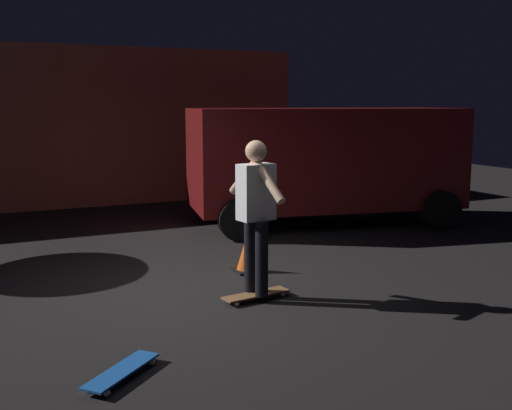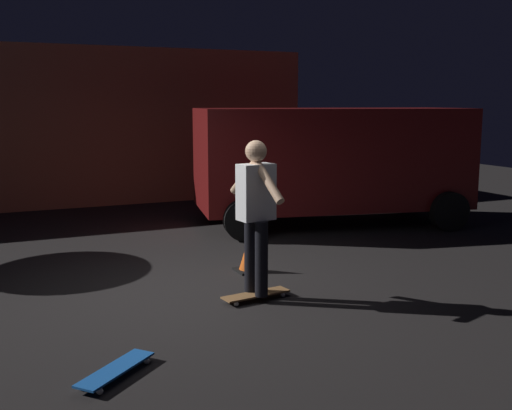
% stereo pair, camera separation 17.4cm
% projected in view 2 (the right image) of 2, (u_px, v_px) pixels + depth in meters
% --- Properties ---
extents(ground_plane, '(28.00, 28.00, 0.00)m').
position_uv_depth(ground_plane, '(186.00, 292.00, 7.11)').
color(ground_plane, black).
extents(low_building, '(11.56, 3.89, 3.26)m').
position_uv_depth(low_building, '(28.00, 125.00, 13.92)').
color(low_building, '#B76B4C').
rests_on(low_building, ground_plane).
extents(parked_van, '(4.89, 3.02, 2.03)m').
position_uv_depth(parked_van, '(332.00, 159.00, 10.88)').
color(parked_van, maroon).
rests_on(parked_van, ground_plane).
extents(skateboard_ridden, '(0.80, 0.30, 0.07)m').
position_uv_depth(skateboard_ridden, '(256.00, 295.00, 6.81)').
color(skateboard_ridden, olive).
rests_on(skateboard_ridden, ground_plane).
extents(skateboard_spare, '(0.72, 0.66, 0.07)m').
position_uv_depth(skateboard_spare, '(116.00, 370.00, 4.90)').
color(skateboard_spare, '#1959B2').
rests_on(skateboard_spare, ground_plane).
extents(skater, '(0.41, 0.98, 1.67)m').
position_uv_depth(skater, '(256.00, 206.00, 6.65)').
color(skater, black).
rests_on(skater, skateboard_ridden).
extents(traffic_cone, '(0.34, 0.34, 0.46)m').
position_uv_depth(traffic_cone, '(249.00, 255.00, 7.93)').
color(traffic_cone, black).
rests_on(traffic_cone, ground_plane).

